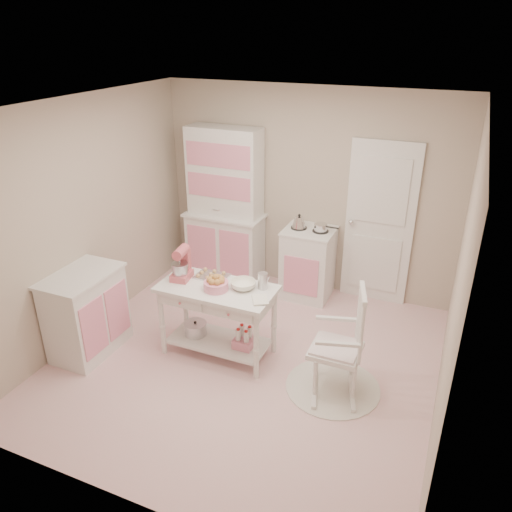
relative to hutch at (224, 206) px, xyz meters
The scene contains 14 objects.
room_shell 2.06m from the hutch, 57.71° to the right, with size 3.84×3.84×2.62m.
door 2.01m from the hutch, ahead, with size 0.82×0.05×2.04m, color white.
hutch is the anchor object (origin of this frame).
stove 1.33m from the hutch, ahead, with size 0.62×0.57×0.92m, color white.
base_cabinet 2.29m from the hutch, 105.22° to the right, with size 0.54×0.84×0.92m, color white.
lace_rug 2.84m from the hutch, 40.58° to the right, with size 0.92×0.92×0.01m, color white.
rocking_chair 2.69m from the hutch, 40.58° to the right, with size 0.48×0.72×1.10m, color white.
work_table 1.89m from the hutch, 66.24° to the right, with size 1.20×0.60×0.80m, color white.
stand_mixer 1.64m from the hutch, 79.51° to the right, with size 0.20×0.28×0.34m, color #CD5662.
cookie_tray 1.58m from the hutch, 68.62° to the right, with size 0.34×0.24×0.02m, color silver.
bread_basket 1.85m from the hutch, 66.30° to the right, with size 0.25×0.25×0.09m, color pink.
mixing_bowl 1.85m from the hutch, 57.78° to the right, with size 0.26×0.26×0.08m, color white.
metal_pitcher 1.88m from the hutch, 51.80° to the right, with size 0.10×0.10×0.17m, color silver.
recipe_book 2.12m from the hutch, 56.31° to the right, with size 0.15×0.20×0.02m, color white.
Camera 1 is at (1.79, -3.92, 3.24)m, focal length 35.00 mm.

